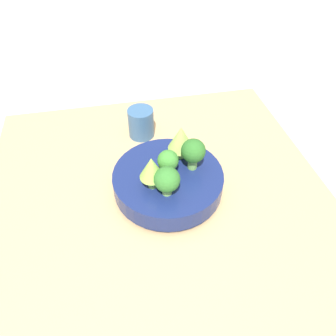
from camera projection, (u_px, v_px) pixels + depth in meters
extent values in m
plane|color=silver|center=(159.00, 207.00, 0.88)|extent=(6.00, 6.00, 0.00)
cube|color=tan|center=(159.00, 201.00, 0.87)|extent=(0.91, 0.89, 0.05)
cylinder|color=navy|center=(168.00, 189.00, 0.85)|extent=(0.13, 0.13, 0.01)
cylinder|color=navy|center=(168.00, 181.00, 0.83)|extent=(0.28, 0.28, 0.05)
cylinder|color=#7AB256|center=(167.00, 189.00, 0.76)|extent=(0.02, 0.02, 0.02)
sphere|color=#2D6B28|center=(167.00, 179.00, 0.74)|extent=(0.06, 0.06, 0.06)
cylinder|color=#6BA34C|center=(152.00, 182.00, 0.77)|extent=(0.02, 0.02, 0.03)
cone|color=#84AD47|center=(152.00, 168.00, 0.74)|extent=(0.06, 0.06, 0.06)
cylinder|color=#7AB256|center=(180.00, 152.00, 0.85)|extent=(0.02, 0.02, 0.03)
cone|color=#93B751|center=(181.00, 138.00, 0.82)|extent=(0.07, 0.07, 0.07)
cylinder|color=#609347|center=(168.00, 170.00, 0.81)|extent=(0.03, 0.03, 0.03)
sphere|color=#387A2D|center=(168.00, 160.00, 0.78)|extent=(0.05, 0.05, 0.05)
cylinder|color=#6BA34C|center=(192.00, 162.00, 0.82)|extent=(0.02, 0.02, 0.03)
sphere|color=#286023|center=(193.00, 151.00, 0.79)|extent=(0.06, 0.06, 0.06)
cylinder|color=#33567F|center=(141.00, 123.00, 1.00)|extent=(0.08, 0.08, 0.09)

